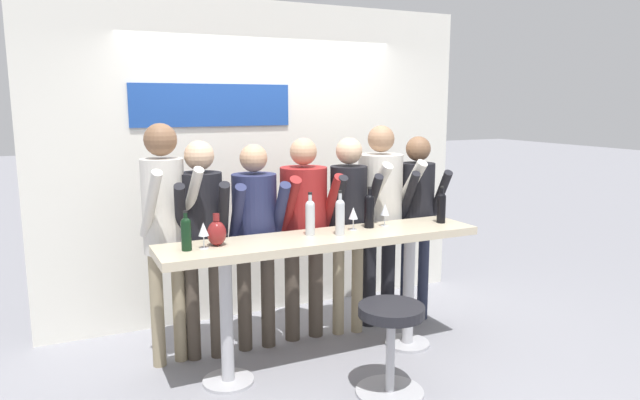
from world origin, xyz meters
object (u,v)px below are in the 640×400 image
(person_left, at_px, (202,225))
(wine_bottle_1, at_px, (340,215))
(person_far_left, at_px, (164,215))
(person_center_left, at_px, (255,225))
(wine_glass_0, at_px, (353,214))
(tasting_table, at_px, (324,258))
(wine_bottle_0, at_px, (310,216))
(wine_bottle_2, at_px, (441,206))
(wine_glass_1, at_px, (203,230))
(wine_bottle_3, at_px, (369,209))
(bar_stool, at_px, (391,335))
(wine_glass_2, at_px, (385,210))
(decorative_vase, at_px, (217,233))
(person_center, at_px, (304,217))
(person_right, at_px, (381,203))
(wine_bottle_4, at_px, (186,232))
(person_far_right, at_px, (417,206))
(person_center_right, at_px, (349,213))

(person_left, height_order, wine_bottle_1, person_left)
(person_far_left, relative_size, wine_bottle_1, 5.49)
(person_center_left, distance_m, wine_glass_0, 0.76)
(tasting_table, relative_size, wine_bottle_0, 7.60)
(wine_bottle_2, bearing_deg, wine_glass_1, -179.98)
(wine_bottle_3, bearing_deg, bar_stool, -108.17)
(person_far_left, bearing_deg, wine_glass_2, -22.86)
(bar_stool, height_order, wine_glass_0, wine_glass_0)
(wine_bottle_0, height_order, decorative_vase, wine_bottle_0)
(person_center, height_order, wine_bottle_0, person_center)
(person_center, relative_size, wine_bottle_2, 5.61)
(person_right, bearing_deg, person_far_left, 173.78)
(wine_bottle_2, bearing_deg, decorative_vase, 178.71)
(tasting_table, bearing_deg, person_center, 84.08)
(person_far_left, height_order, wine_bottle_2, person_far_left)
(bar_stool, height_order, wine_bottle_0, wine_bottle_0)
(person_left, relative_size, wine_bottle_4, 6.31)
(wine_bottle_2, bearing_deg, person_far_right, 80.84)
(wine_bottle_4, relative_size, wine_glass_0, 1.49)
(tasting_table, distance_m, person_right, 0.96)
(tasting_table, relative_size, person_center, 1.45)
(bar_stool, relative_size, wine_bottle_2, 2.10)
(person_center, height_order, person_center_right, person_center)
(tasting_table, distance_m, wine_bottle_1, 0.34)
(person_center, bearing_deg, bar_stool, -80.24)
(wine_bottle_2, bearing_deg, person_far_left, 167.14)
(person_center_left, height_order, wine_bottle_0, person_center_left)
(wine_bottle_1, height_order, wine_bottle_3, wine_bottle_1)
(wine_glass_0, bearing_deg, tasting_table, -166.64)
(person_far_left, distance_m, wine_glass_1, 0.51)
(wine_bottle_1, bearing_deg, person_center_right, 55.29)
(wine_bottle_0, height_order, wine_glass_1, wine_bottle_0)
(person_center_right, height_order, wine_bottle_3, person_center_right)
(person_far_left, xyz_separation_m, wine_glass_1, (0.17, -0.48, -0.03))
(wine_bottle_2, relative_size, wine_glass_0, 1.68)
(person_right, height_order, wine_glass_2, person_right)
(person_left, relative_size, wine_glass_0, 9.42)
(wine_glass_2, bearing_deg, wine_bottle_2, -10.14)
(tasting_table, distance_m, wine_bottle_0, 0.33)
(tasting_table, bearing_deg, wine_glass_1, -180.00)
(wine_bottle_0, height_order, wine_bottle_1, wine_bottle_1)
(person_center, bearing_deg, wine_bottle_2, -23.70)
(person_center_left, height_order, wine_glass_2, person_center_left)
(person_center_left, relative_size, wine_glass_1, 9.20)
(person_far_right, bearing_deg, decorative_vase, -156.71)
(wine_bottle_2, height_order, wine_bottle_4, wine_bottle_2)
(person_center_left, distance_m, wine_bottle_2, 1.49)
(bar_stool, distance_m, wine_glass_2, 1.05)
(wine_bottle_1, relative_size, wine_bottle_4, 1.24)
(person_center_left, height_order, wine_bottle_3, person_center_left)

